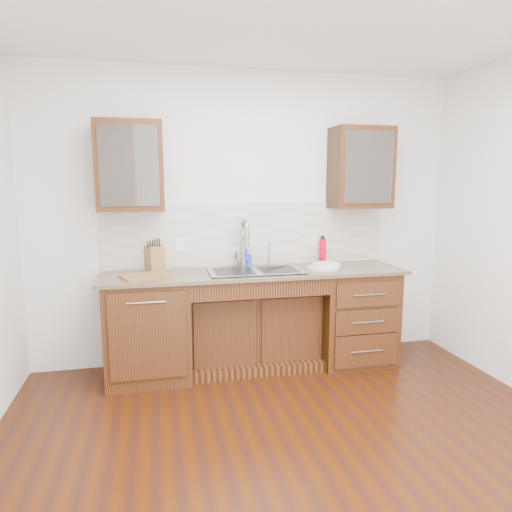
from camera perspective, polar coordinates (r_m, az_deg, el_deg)
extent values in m
cube|color=#3E1803|center=(3.15, 6.12, -24.51)|extent=(4.00, 3.50, 0.10)
cube|color=white|center=(4.37, -1.15, 4.71)|extent=(4.00, 0.10, 2.70)
cube|color=#593014|center=(4.11, -13.33, -8.81)|extent=(0.70, 0.62, 0.88)
cube|color=#593014|center=(4.31, -0.38, -8.95)|extent=(1.20, 0.44, 0.70)
cube|color=#593014|center=(4.49, 11.90, -7.20)|extent=(0.70, 0.62, 0.88)
cube|color=#84705B|center=(4.07, -0.08, -2.10)|extent=(2.70, 0.65, 0.03)
cube|color=beige|center=(4.33, -0.98, 2.73)|extent=(2.70, 0.02, 0.59)
cube|color=#9E9EA5|center=(4.07, -0.03, -3.11)|extent=(0.84, 0.46, 0.19)
cylinder|color=#999993|center=(4.23, -1.64, 1.28)|extent=(0.04, 0.04, 0.40)
cylinder|color=#999993|center=(4.30, 1.61, 0.34)|extent=(0.02, 0.02, 0.24)
cube|color=#593014|center=(4.06, -15.48, 10.75)|extent=(0.55, 0.34, 0.75)
cube|color=#593014|center=(4.48, 12.93, 10.67)|extent=(0.55, 0.34, 0.75)
cube|color=white|center=(4.24, -9.58, 1.32)|extent=(0.08, 0.01, 0.12)
cube|color=white|center=(4.50, 7.20, 1.82)|extent=(0.08, 0.01, 0.12)
imported|color=#2236CA|center=(4.27, -1.20, -0.21)|extent=(0.09, 0.09, 0.17)
cylinder|color=red|center=(4.45, 8.31, 0.56)|extent=(0.09, 0.09, 0.24)
cylinder|color=silver|center=(4.22, 8.41, -1.46)|extent=(0.39, 0.39, 0.02)
cube|color=silver|center=(4.29, 8.82, -1.00)|extent=(0.23, 0.19, 0.03)
cube|color=olive|center=(4.18, -12.60, -0.23)|extent=(0.18, 0.23, 0.23)
cube|color=brown|center=(3.93, -13.60, -2.41)|extent=(0.46, 0.39, 0.02)
imported|color=silver|center=(4.06, -16.12, 9.97)|extent=(0.13, 0.13, 0.09)
imported|color=white|center=(4.05, -13.83, 10.13)|extent=(0.11, 0.11, 0.10)
imported|color=white|center=(4.46, 12.22, 10.04)|extent=(0.15, 0.15, 0.10)
imported|color=white|center=(4.51, 13.57, 9.90)|extent=(0.11, 0.11, 0.08)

